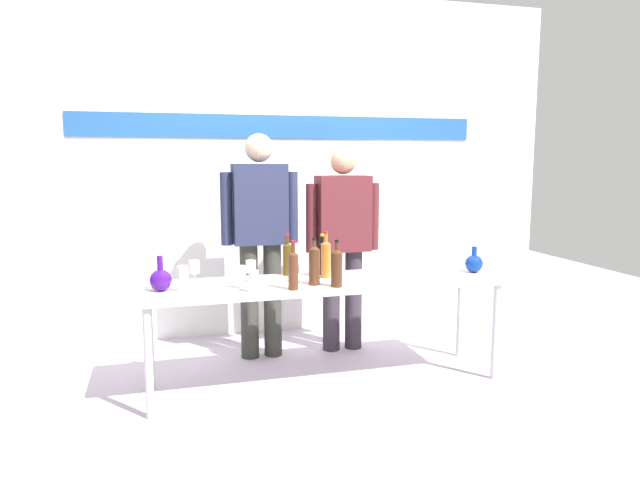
{
  "coord_description": "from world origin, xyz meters",
  "views": [
    {
      "loc": [
        -1.08,
        -3.71,
        1.57
      ],
      "look_at": [
        0.0,
        0.15,
        0.99
      ],
      "focal_mm": 32.36,
      "sensor_mm": 36.0,
      "label": 1
    }
  ],
  "objects": [
    {
      "name": "ground_plane",
      "position": [
        0.0,
        0.0,
        0.0
      ],
      "size": [
        10.0,
        10.0,
        0.0
      ],
      "primitive_type": "plane",
      "color": "#B8AABF"
    },
    {
      "name": "back_wall",
      "position": [
        0.0,
        1.38,
        1.5
      ],
      "size": [
        5.11,
        0.11,
        3.0
      ],
      "color": "white",
      "rests_on": "ground"
    },
    {
      "name": "display_table",
      "position": [
        0.0,
        0.0,
        0.68
      ],
      "size": [
        2.48,
        0.6,
        0.74
      ],
      "color": "silver",
      "rests_on": "ground"
    },
    {
      "name": "decanter_blue_left",
      "position": [
        -1.09,
        -0.03,
        0.81
      ],
      "size": [
        0.14,
        0.14,
        0.23
      ],
      "color": "#421287",
      "rests_on": "display_table"
    },
    {
      "name": "decanter_blue_right",
      "position": [
        1.12,
        -0.03,
        0.8
      ],
      "size": [
        0.13,
        0.13,
        0.19
      ],
      "color": "#113296",
      "rests_on": "display_table"
    },
    {
      "name": "presenter_left",
      "position": [
        -0.34,
        0.67,
        1.01
      ],
      "size": [
        0.6,
        0.22,
        1.75
      ],
      "color": "#33352E",
      "rests_on": "ground"
    },
    {
      "name": "presenter_right",
      "position": [
        0.34,
        0.67,
        0.94
      ],
      "size": [
        0.61,
        0.22,
        1.64
      ],
      "color": "#332B36",
      "rests_on": "ground"
    },
    {
      "name": "wine_bottle_0",
      "position": [
        0.03,
        0.2,
        0.86
      ],
      "size": [
        0.07,
        0.07,
        0.29
      ],
      "color": "black",
      "rests_on": "display_table"
    },
    {
      "name": "wine_bottle_1",
      "position": [
        0.02,
        0.08,
        0.88
      ],
      "size": [
        0.07,
        0.07,
        0.33
      ],
      "color": "orange",
      "rests_on": "display_table"
    },
    {
      "name": "wine_bottle_2",
      "position": [
        0.01,
        -0.21,
        0.87
      ],
      "size": [
        0.08,
        0.08,
        0.31
      ],
      "color": "#482816",
      "rests_on": "display_table"
    },
    {
      "name": "wine_bottle_3",
      "position": [
        -0.28,
        -0.22,
        0.87
      ],
      "size": [
        0.06,
        0.06,
        0.32
      ],
      "color": "#552D19",
      "rests_on": "display_table"
    },
    {
      "name": "wine_bottle_4",
      "position": [
        -0.11,
        -0.12,
        0.88
      ],
      "size": [
        0.07,
        0.07,
        0.31
      ],
      "color": "#4F2C19",
      "rests_on": "display_table"
    },
    {
      "name": "wine_bottle_5",
      "position": [
        -0.22,
        0.24,
        0.86
      ],
      "size": [
        0.07,
        0.07,
        0.3
      ],
      "color": "#4B360C",
      "rests_on": "display_table"
    },
    {
      "name": "wine_glass_left_0",
      "position": [
        -0.53,
        -0.23,
        0.84
      ],
      "size": [
        0.06,
        0.06,
        0.14
      ],
      "color": "white",
      "rests_on": "display_table"
    },
    {
      "name": "wine_glass_left_1",
      "position": [
        -0.87,
        0.2,
        0.83
      ],
      "size": [
        0.07,
        0.07,
        0.14
      ],
      "color": "white",
      "rests_on": "display_table"
    },
    {
      "name": "wine_glass_left_2",
      "position": [
        -0.96,
        -0.09,
        0.85
      ],
      "size": [
        0.07,
        0.07,
        0.16
      ],
      "color": "white",
      "rests_on": "display_table"
    },
    {
      "name": "wine_glass_left_3",
      "position": [
        -0.5,
        0.08,
        0.84
      ],
      "size": [
        0.07,
        0.07,
        0.15
      ],
      "color": "white",
      "rests_on": "display_table"
    },
    {
      "name": "wine_glass_left_4",
      "position": [
        -0.59,
        -0.1,
        0.84
      ],
      "size": [
        0.06,
        0.06,
        0.15
      ],
      "color": "white",
      "rests_on": "display_table"
    },
    {
      "name": "wine_glass_right_0",
      "position": [
        0.87,
        -0.11,
        0.83
      ],
      "size": [
        0.06,
        0.06,
        0.14
      ],
      "color": "white",
      "rests_on": "display_table"
    },
    {
      "name": "wine_glass_right_1",
      "position": [
        0.45,
        -0.03,
        0.85
      ],
      "size": [
        0.06,
        0.06,
        0.15
      ],
      "color": "white",
      "rests_on": "display_table"
    },
    {
      "name": "wine_glass_right_2",
      "position": [
        0.57,
        0.02,
        0.84
      ],
      "size": [
        0.07,
        0.07,
        0.14
      ],
      "color": "white",
      "rests_on": "display_table"
    }
  ]
}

